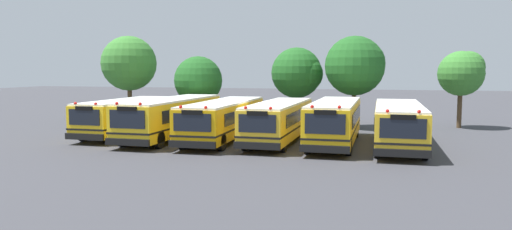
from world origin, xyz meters
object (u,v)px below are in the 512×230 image
object	(u,v)px
school_bus_1	(172,116)
tree_0	(128,63)
tree_3	(357,65)
tree_4	(463,72)
school_bus_5	(399,123)
tree_1	(199,80)
school_bus_3	(279,120)
school_bus_0	(125,116)
school_bus_2	(224,118)
tree_2	(299,73)
school_bus_4	(335,121)

from	to	relation	value
school_bus_1	tree_0	distance (m)	12.26
tree_0	tree_3	bearing A→B (deg)	-0.91
tree_4	school_bus_5	bearing A→B (deg)	-114.75
school_bus_1	tree_0	bearing A→B (deg)	-46.71
school_bus_5	tree_1	distance (m)	17.27
school_bus_5	tree_4	bearing A→B (deg)	-115.14
school_bus_3	tree_4	bearing A→B (deg)	-138.55
school_bus_0	tree_1	bearing A→B (deg)	-106.24
tree_3	school_bus_2	bearing A→B (deg)	-133.23
school_bus_2	school_bus_0	bearing A→B (deg)	-2.07
school_bus_0	school_bus_2	distance (m)	6.97
tree_2	tree_4	xyz separation A→B (m)	(12.27, 1.03, 0.12)
tree_0	tree_4	distance (m)	26.99
school_bus_5	tree_2	world-z (taller)	tree_2
school_bus_2	school_bus_1	bearing A→B (deg)	-0.37
school_bus_3	tree_4	world-z (taller)	tree_4
school_bus_1	tree_2	world-z (taller)	tree_2
school_bus_3	tree_0	distance (m)	17.62
tree_0	tree_1	size ratio (longest dim) A/B	1.33
tree_1	tree_0	bearing A→B (deg)	173.55
tree_2	school_bus_5	bearing A→B (deg)	-51.89
school_bus_3	tree_3	xyz separation A→B (m)	(4.16, 8.08, 3.39)
school_bus_3	tree_4	size ratio (longest dim) A/B	1.81
tree_4	tree_0	bearing A→B (deg)	-175.91
school_bus_4	school_bus_5	bearing A→B (deg)	-179.02
school_bus_3	school_bus_5	bearing A→B (deg)	178.88
school_bus_0	school_bus_4	world-z (taller)	school_bus_4
school_bus_2	tree_4	bearing A→B (deg)	-147.45
tree_1	school_bus_3	bearing A→B (deg)	-42.70
school_bus_0	school_bus_5	size ratio (longest dim) A/B	0.85
school_bus_1	tree_4	distance (m)	21.76
school_bus_0	school_bus_2	bearing A→B (deg)	179.59
tree_1	tree_3	xyz separation A→B (m)	(12.41, 0.47, 1.20)
school_bus_5	tree_1	size ratio (longest dim) A/B	1.98
tree_0	tree_1	world-z (taller)	tree_0
school_bus_0	school_bus_4	distance (m)	13.91
school_bus_1	school_bus_5	world-z (taller)	school_bus_1
school_bus_3	school_bus_4	distance (m)	3.42
school_bus_0	school_bus_2	size ratio (longest dim) A/B	0.82
tree_1	tree_2	world-z (taller)	tree_2
school_bus_1	tree_4	bearing A→B (deg)	-150.91
school_bus_1	school_bus_4	xyz separation A→B (m)	(10.44, -0.09, 0.00)
school_bus_4	school_bus_1	bearing A→B (deg)	-0.56
school_bus_3	tree_3	bearing A→B (deg)	-116.83
school_bus_4	tree_3	xyz separation A→B (m)	(0.75, 8.33, 3.32)
tree_2	tree_4	world-z (taller)	tree_2
school_bus_2	school_bus_5	distance (m)	10.53
school_bus_3	tree_2	xyz separation A→B (m)	(-0.43, 9.28, 2.76)
tree_2	school_bus_1	bearing A→B (deg)	-124.95
tree_0	tree_4	xyz separation A→B (m)	(26.91, 1.92, -0.71)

